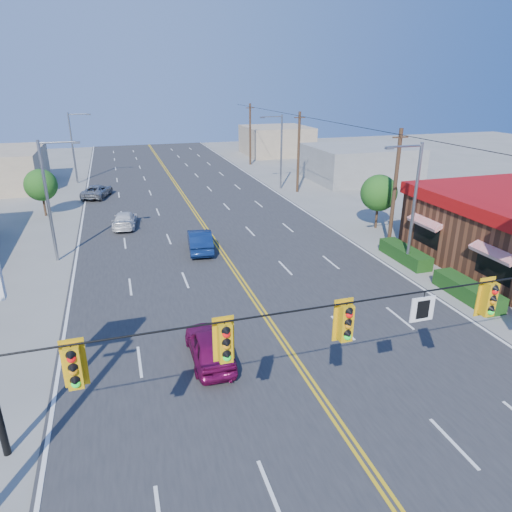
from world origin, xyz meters
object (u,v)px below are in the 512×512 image
object	(u,v)px
car_white	(125,220)
car_silver	(97,191)
car_magenta	(210,347)
car_blue	(200,241)
signal_span	(379,334)

from	to	relation	value
car_white	car_silver	bearing A→B (deg)	-71.06
car_magenta	car_white	xyz separation A→B (m)	(-2.73, 20.99, -0.09)
car_magenta	car_blue	distance (m)	13.82
car_magenta	car_white	world-z (taller)	car_magenta
car_magenta	car_silver	size ratio (longest dim) A/B	0.90
signal_span	car_silver	distance (m)	40.79
car_blue	car_magenta	bearing A→B (deg)	87.26
car_magenta	car_white	bearing A→B (deg)	-82.03
signal_span	car_blue	world-z (taller)	signal_span
car_white	car_silver	size ratio (longest dim) A/B	0.92
car_white	car_silver	distance (m)	11.68
signal_span	car_white	world-z (taller)	signal_span
car_white	car_silver	world-z (taller)	car_silver
car_blue	signal_span	bearing A→B (deg)	99.71
signal_span	car_silver	size ratio (longest dim) A/B	5.15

